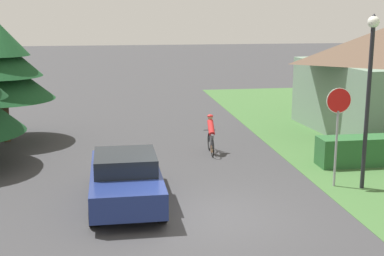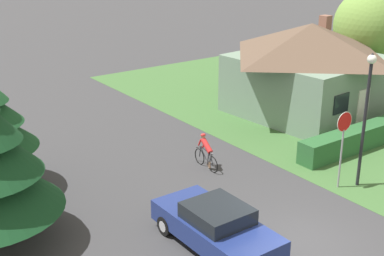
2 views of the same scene
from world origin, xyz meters
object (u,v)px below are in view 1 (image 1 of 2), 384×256
(street_lamp, at_px, (370,78))
(conifer_tall_far, at_px, (2,67))
(stop_sign, at_px, (338,117))
(cyclist, at_px, (211,135))
(sedan_left_lane, at_px, (126,178))

(street_lamp, xyz_separation_m, conifer_tall_far, (-11.50, 7.70, -0.31))
(stop_sign, relative_size, street_lamp, 0.59)
(stop_sign, height_order, street_lamp, street_lamp)
(cyclist, bearing_deg, street_lamp, -137.83)
(conifer_tall_far, bearing_deg, stop_sign, -34.49)
(street_lamp, bearing_deg, stop_sign, 157.53)
(street_lamp, distance_m, conifer_tall_far, 13.84)
(cyclist, height_order, stop_sign, stop_sign)
(sedan_left_lane, relative_size, street_lamp, 0.86)
(cyclist, height_order, conifer_tall_far, conifer_tall_far)
(cyclist, distance_m, stop_sign, 5.41)
(sedan_left_lane, relative_size, cyclist, 2.66)
(conifer_tall_far, bearing_deg, street_lamp, -33.80)
(cyclist, xyz_separation_m, street_lamp, (3.70, -4.60, 2.62))
(cyclist, relative_size, stop_sign, 0.55)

